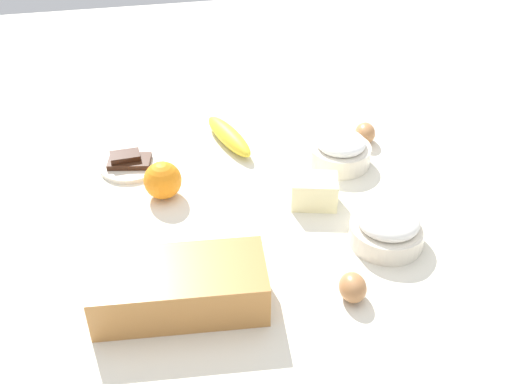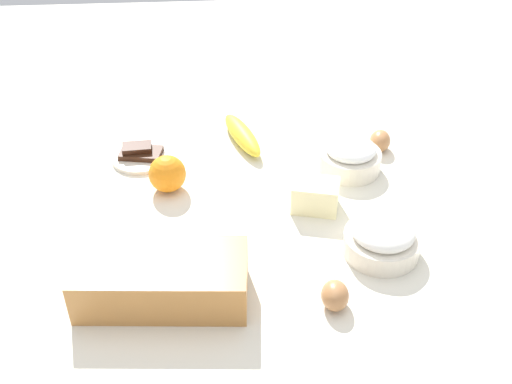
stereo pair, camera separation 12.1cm
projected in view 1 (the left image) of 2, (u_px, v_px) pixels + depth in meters
The scene contains 10 objects.
ground_plane at pixel (256, 212), 1.24m from camera, with size 2.40×2.40×0.02m, color silver.
loaf_pan at pixel (180, 286), 1.00m from camera, with size 0.29×0.15×0.08m.
flour_bowl at pixel (387, 228), 1.14m from camera, with size 0.14×0.14×0.07m.
sugar_bowl at pixel (340, 150), 1.34m from camera, with size 0.13×0.13×0.07m.
banana at pixel (229, 136), 1.42m from camera, with size 0.19×0.04×0.04m, color yellow.
orange_fruit at pixel (163, 180), 1.25m from camera, with size 0.08×0.08×0.08m, color orange.
butter_block at pixel (314, 191), 1.23m from camera, with size 0.09×0.06×0.06m, color #F4EDB2.
egg_near_butter at pixel (365, 133), 1.42m from camera, with size 0.05×0.05×0.06m, color #B47949.
egg_beside_bowl at pixel (353, 287), 1.03m from camera, with size 0.05×0.05×0.06m, color #AE7547.
chocolate_plate at pixel (129, 163), 1.35m from camera, with size 0.13×0.13×0.03m.
Camera 1 is at (0.19, 0.95, 0.76)m, focal length 43.58 mm.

